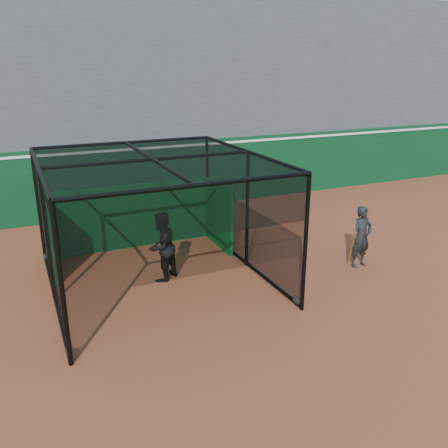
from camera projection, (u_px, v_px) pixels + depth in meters
name	position (u px, v px, depth m)	size (l,w,h in m)	color
ground	(237.00, 315.00, 10.29)	(120.00, 120.00, 0.00)	brown
outfield_wall	(135.00, 177.00, 17.22)	(50.00, 0.50, 2.50)	#0A391B
grandstand	(108.00, 82.00, 19.46)	(50.00, 7.85, 8.95)	#4C4C4F
batting_cage	(156.00, 223.00, 11.44)	(5.04, 5.53, 3.09)	black
batter	(162.00, 247.00, 11.75)	(0.86, 0.67, 1.77)	black
on_deck_player	(361.00, 237.00, 12.56)	(0.65, 0.46, 1.67)	black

